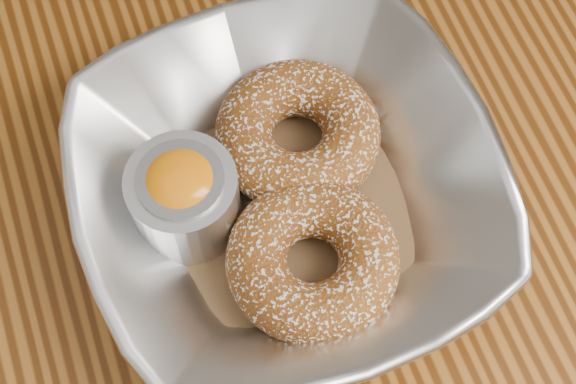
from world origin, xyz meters
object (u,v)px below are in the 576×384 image
object	(u,v)px
donut_back	(298,134)
donut_front	(313,260)
ramekin	(184,197)
serving_bowl	(288,194)
table	(164,347)

from	to	relation	value
donut_back	donut_front	bearing A→B (deg)	-103.79
donut_front	ramekin	size ratio (longest dim) A/B	1.55
serving_bowl	ramekin	xyz separation A→B (m)	(-0.05, 0.01, 0.01)
donut_front	ramekin	world-z (taller)	ramekin
table	ramekin	distance (m)	0.14
serving_bowl	ramekin	distance (m)	0.06
ramekin	serving_bowl	bearing A→B (deg)	-13.94
table	donut_front	size ratio (longest dim) A/B	13.07
serving_bowl	donut_back	distance (m)	0.04
table	donut_back	xyz separation A→B (m)	(0.11, 0.05, 0.13)
table	ramekin	xyz separation A→B (m)	(0.04, 0.03, 0.13)
donut_front	ramekin	xyz separation A→B (m)	(-0.05, 0.05, 0.01)
serving_bowl	table	bearing A→B (deg)	-167.70
serving_bowl	donut_back	size ratio (longest dim) A/B	2.43
table	donut_back	distance (m)	0.18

